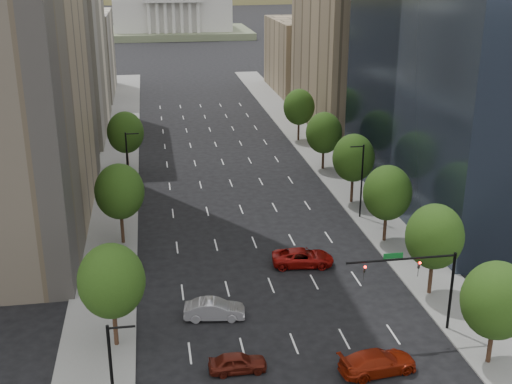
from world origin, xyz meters
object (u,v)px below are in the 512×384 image
car_silver (214,309)px  car_red_far (303,258)px  traffic_signal (424,276)px  capitol (172,13)px  car_maroon (238,363)px  car_red_near (378,362)px

car_silver → car_red_far: car_red_far is taller
traffic_signal → capitol: (-10.53, 219.71, 3.40)m
car_maroon → car_red_far: size_ratio=0.70×
capitol → car_red_near: 224.62m
traffic_signal → car_silver: size_ratio=1.77×
traffic_signal → car_maroon: size_ratio=2.10×
car_maroon → car_silver: 7.91m
traffic_signal → car_silver: traffic_signal is taller
car_red_near → car_silver: 14.77m
traffic_signal → car_red_near: bearing=-138.0°
car_red_near → car_red_far: size_ratio=0.96×
car_red_near → capitol: bearing=-6.6°
car_maroon → car_silver: size_ratio=0.84×
traffic_signal → car_silver: (-16.41, 4.93, -4.32)m
car_red_near → car_red_far: bearing=-3.6°
traffic_signal → car_red_near: traffic_signal is taller
car_red_near → car_maroon: 10.41m
capitol → car_red_near: (5.31, -224.42, -7.72)m
car_maroon → car_red_far: car_red_far is taller
car_red_near → car_maroon: car_red_near is taller
capitol → car_red_near: capitol is taller
traffic_signal → car_maroon: 16.37m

